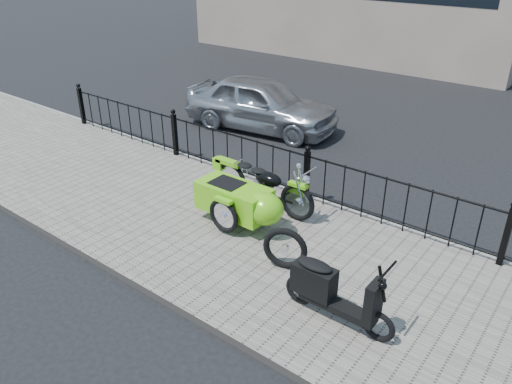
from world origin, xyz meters
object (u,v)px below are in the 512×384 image
Objects in this scene: spare_tire at (285,248)px; sedan_car at (261,104)px; motorcycle_sidecar at (247,198)px; scooter at (331,291)px.

sedan_car is (-4.17, 4.91, 0.23)m from spare_tire.
motorcycle_sidecar is 1.46m from spare_tire.
spare_tire is 0.17× the size of sedan_car.
spare_tire is at bearing -28.84° from motorcycle_sidecar.
sedan_car is (-5.26, 5.45, 0.16)m from scooter.
motorcycle_sidecar is 2.67m from scooter.
scooter is 2.30× the size of spare_tire.
sedan_car reaches higher than scooter.
scooter is 1.21m from spare_tire.
scooter is at bearing -144.13° from sedan_car.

